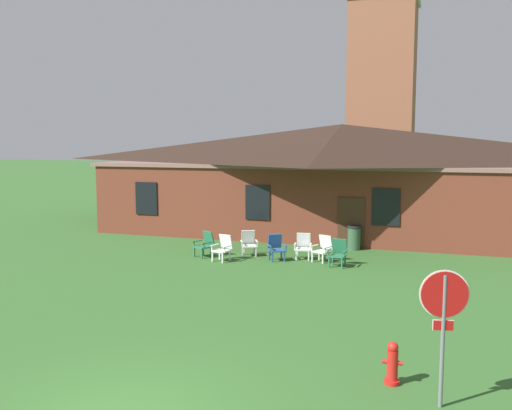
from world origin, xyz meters
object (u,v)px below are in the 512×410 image
object	(u,v)px
lawn_chair_middle	(276,247)
trash_bin	(354,238)
lawn_chair_under_eave	(338,252)
lawn_chair_right_end	(303,246)
lawn_chair_left_end	(249,243)
lawn_chair_near_door	(223,247)
lawn_chair_far_side	(323,248)
fire_hydrant	(392,364)
stop_sign	(444,312)
lawn_chair_by_porch	(205,244)

from	to	relation	value
lawn_chair_middle	trash_bin	xyz separation A→B (m)	(2.44, 2.90, -0.00)
lawn_chair_under_eave	lawn_chair_right_end	bearing A→B (deg)	150.91
lawn_chair_left_end	lawn_chair_under_eave	world-z (taller)	same
lawn_chair_near_door	lawn_chair_under_eave	bearing A→B (deg)	6.14
lawn_chair_near_door	lawn_chair_middle	distance (m)	1.96
lawn_chair_far_side	fire_hydrant	world-z (taller)	lawn_chair_far_side
lawn_chair_far_side	stop_sign	bearing A→B (deg)	-68.40
lawn_chair_under_eave	fire_hydrant	distance (m)	9.61
fire_hydrant	trash_bin	size ratio (longest dim) A/B	0.81
lawn_chair_near_door	lawn_chair_right_end	bearing A→B (deg)	24.87
lawn_chair_by_porch	lawn_chair_far_side	bearing A→B (deg)	7.04
lawn_chair_right_end	trash_bin	world-z (taller)	trash_bin
lawn_chair_right_end	fire_hydrant	bearing A→B (deg)	-67.78
lawn_chair_left_end	lawn_chair_middle	distance (m)	1.34
stop_sign	lawn_chair_middle	bearing A→B (deg)	119.93
lawn_chair_middle	lawn_chair_right_end	xyz separation A→B (m)	(0.90, 0.55, 0.00)
lawn_chair_by_porch	lawn_chair_far_side	distance (m)	4.49
stop_sign	lawn_chair_under_eave	world-z (taller)	stop_sign
lawn_chair_far_side	lawn_chair_by_porch	bearing A→B (deg)	-172.96
lawn_chair_left_end	lawn_chair_middle	size ratio (longest dim) A/B	1.00
stop_sign	lawn_chair_near_door	size ratio (longest dim) A/B	2.42
lawn_chair_by_porch	lawn_chair_under_eave	xyz separation A→B (m)	(5.12, -0.03, 0.00)
lawn_chair_left_end	trash_bin	bearing A→B (deg)	33.12
lawn_chair_left_end	fire_hydrant	size ratio (longest dim) A/B	1.21
lawn_chair_left_end	fire_hydrant	xyz separation A→B (m)	(6.25, -9.99, -0.12)
stop_sign	fire_hydrant	world-z (taller)	stop_sign
stop_sign	lawn_chair_right_end	xyz separation A→B (m)	(-4.94, 10.69, -1.13)
lawn_chair_left_end	stop_sign	bearing A→B (deg)	-56.32
lawn_chair_left_end	fire_hydrant	bearing A→B (deg)	-57.97
lawn_chair_by_porch	lawn_chair_right_end	bearing A→B (deg)	12.03
lawn_chair_by_porch	lawn_chair_left_end	size ratio (longest dim) A/B	1.00
lawn_chair_middle	lawn_chair_under_eave	distance (m)	2.37
trash_bin	lawn_chair_middle	bearing A→B (deg)	-130.08
fire_hydrant	lawn_chair_by_porch	bearing A→B (deg)	129.96
lawn_chair_left_end	lawn_chair_under_eave	bearing A→B (deg)	-11.85
fire_hydrant	stop_sign	bearing A→B (deg)	-37.46
stop_sign	lawn_chair_near_door	distance (m)	12.20
lawn_chair_near_door	lawn_chair_right_end	xyz separation A→B (m)	(2.72, 1.26, 0.00)
lawn_chair_near_door	lawn_chair_middle	bearing A→B (deg)	21.35
lawn_chair_right_end	lawn_chair_far_side	bearing A→B (deg)	-15.94
lawn_chair_far_side	trash_bin	world-z (taller)	trash_bin
lawn_chair_far_side	lawn_chair_under_eave	size ratio (longest dim) A/B	1.00
trash_bin	lawn_chair_under_eave	bearing A→B (deg)	-91.50
stop_sign	lawn_chair_under_eave	distance (m)	10.53
lawn_chair_middle	fire_hydrant	distance (m)	10.74
lawn_chair_left_end	lawn_chair_middle	world-z (taller)	same
lawn_chair_by_porch	lawn_chair_middle	xyz separation A→B (m)	(2.76, 0.23, 0.00)
lawn_chair_left_end	trash_bin	distance (m)	4.40
stop_sign	lawn_chair_far_side	distance (m)	11.30
lawn_chair_near_door	lawn_chair_under_eave	world-z (taller)	same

